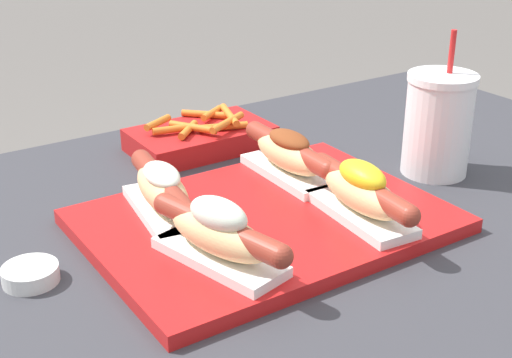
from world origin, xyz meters
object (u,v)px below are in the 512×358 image
(serving_tray, at_px, (265,221))
(drink_cup, at_px, (438,124))
(hot_dog_0, at_px, (219,234))
(hot_dog_1, at_px, (361,192))
(hot_dog_2, at_px, (162,190))
(fries_basket, at_px, (201,137))
(sauce_bowl, at_px, (30,273))
(hot_dog_3, at_px, (289,154))

(serving_tray, bearing_deg, drink_cup, 1.42)
(serving_tray, xyz_separation_m, hot_dog_0, (-0.11, -0.07, 0.04))
(hot_dog_0, height_order, hot_dog_1, hot_dog_0)
(hot_dog_0, xyz_separation_m, drink_cup, (0.41, 0.08, 0.02))
(hot_dog_1, bearing_deg, hot_dog_2, 144.65)
(hot_dog_1, xyz_separation_m, hot_dog_2, (-0.20, 0.14, -0.00))
(serving_tray, relative_size, fries_basket, 1.99)
(hot_dog_0, xyz_separation_m, sauce_bowl, (-0.18, 0.10, -0.04))
(hot_dog_0, xyz_separation_m, hot_dog_3, (0.20, 0.15, -0.00))
(hot_dog_0, relative_size, fries_basket, 0.91)
(serving_tray, relative_size, sauce_bowl, 7.00)
(hot_dog_3, xyz_separation_m, drink_cup, (0.21, -0.07, 0.02))
(serving_tray, height_order, hot_dog_1, hot_dog_1)
(hot_dog_2, height_order, hot_dog_3, same)
(serving_tray, relative_size, hot_dog_0, 2.19)
(hot_dog_3, bearing_deg, hot_dog_2, -176.88)
(hot_dog_0, relative_size, sauce_bowl, 3.20)
(sauce_bowl, height_order, drink_cup, drink_cup)
(hot_dog_3, xyz_separation_m, sauce_bowl, (-0.37, -0.04, -0.04))
(hot_dog_1, relative_size, sauce_bowl, 3.28)
(hot_dog_2, xyz_separation_m, drink_cup, (0.41, -0.06, 0.02))
(drink_cup, bearing_deg, hot_dog_3, 161.41)
(drink_cup, bearing_deg, hot_dog_0, -169.53)
(serving_tray, distance_m, hot_dog_0, 0.13)
(sauce_bowl, bearing_deg, hot_dog_3, 6.67)
(hot_dog_0, distance_m, hot_dog_1, 0.20)
(fries_basket, bearing_deg, serving_tray, -103.19)
(hot_dog_0, xyz_separation_m, hot_dog_1, (0.20, -0.00, -0.00))
(hot_dog_1, distance_m, fries_basket, 0.35)
(hot_dog_0, xyz_separation_m, fries_basket, (0.17, 0.34, -0.03))
(hot_dog_2, relative_size, sauce_bowl, 3.26)
(hot_dog_1, bearing_deg, hot_dog_3, 89.70)
(hot_dog_2, distance_m, drink_cup, 0.41)
(serving_tray, distance_m, drink_cup, 0.31)
(hot_dog_1, relative_size, hot_dog_2, 1.01)
(hot_dog_1, height_order, hot_dog_2, hot_dog_1)
(sauce_bowl, bearing_deg, hot_dog_0, -30.20)
(drink_cup, height_order, fries_basket, drink_cup)
(hot_dog_1, relative_size, drink_cup, 0.97)
(sauce_bowl, distance_m, fries_basket, 0.42)
(serving_tray, height_order, hot_dog_0, hot_dog_0)
(hot_dog_0, relative_size, hot_dog_3, 0.97)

